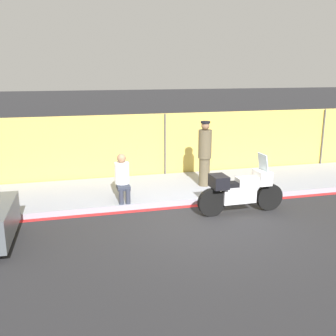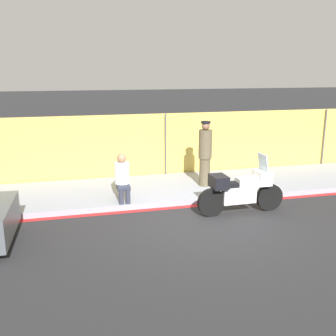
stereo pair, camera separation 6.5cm
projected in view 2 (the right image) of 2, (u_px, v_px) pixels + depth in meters
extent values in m
plane|color=#262628|center=(208.00, 224.00, 8.97)|extent=(120.00, 120.00, 0.00)
cube|color=#8E93A3|center=(177.00, 188.00, 11.45)|extent=(42.78, 2.71, 0.14)
cube|color=red|center=(192.00, 206.00, 10.11)|extent=(42.78, 0.18, 0.01)
cube|color=gold|center=(165.00, 146.00, 12.57)|extent=(40.65, 0.08, 2.08)
cylinder|color=#4C4C51|center=(166.00, 147.00, 12.48)|extent=(0.05, 0.05, 2.08)
cylinder|color=#4C4C51|center=(324.00, 139.00, 13.84)|extent=(0.05, 0.05, 2.08)
cylinder|color=black|center=(269.00, 197.00, 9.76)|extent=(0.68, 0.15, 0.68)
cylinder|color=black|center=(211.00, 202.00, 9.37)|extent=(0.68, 0.15, 0.68)
cube|color=silver|center=(238.00, 194.00, 9.51)|extent=(0.85, 0.30, 0.42)
cube|color=white|center=(247.00, 182.00, 9.49)|extent=(0.53, 0.32, 0.22)
cube|color=black|center=(235.00, 184.00, 9.42)|extent=(0.61, 0.29, 0.10)
cube|color=white|center=(262.00, 177.00, 9.58)|extent=(0.33, 0.48, 0.34)
cube|color=silver|center=(263.00, 162.00, 9.48)|extent=(0.11, 0.42, 0.42)
cube|color=black|center=(219.00, 182.00, 9.29)|extent=(0.37, 0.51, 0.30)
cylinder|color=brown|center=(205.00, 172.00, 11.33)|extent=(0.31, 0.31, 0.81)
cylinder|color=brown|center=(205.00, 144.00, 11.13)|extent=(0.38, 0.38, 0.81)
sphere|color=brown|center=(206.00, 126.00, 11.00)|extent=(0.24, 0.24, 0.24)
cylinder|color=black|center=(206.00, 122.00, 10.97)|extent=(0.27, 0.27, 0.05)
cylinder|color=#2D3342|center=(121.00, 197.00, 9.79)|extent=(0.12, 0.12, 0.38)
cylinder|color=#2D3342|center=(128.00, 196.00, 9.83)|extent=(0.12, 0.12, 0.38)
cube|color=#2D3342|center=(123.00, 187.00, 9.95)|extent=(0.32, 0.38, 0.10)
cylinder|color=white|center=(122.00, 173.00, 10.05)|extent=(0.38, 0.38, 0.54)
sphere|color=#A37556|center=(122.00, 158.00, 9.95)|extent=(0.23, 0.23, 0.23)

